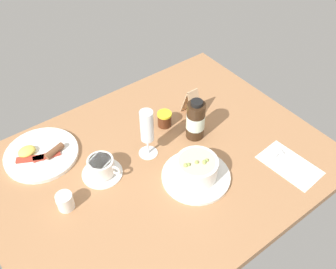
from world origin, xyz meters
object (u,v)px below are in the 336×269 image
object	(u,v)px
cutlery_setting	(289,164)
wine_glass	(147,129)
porridge_bowl	(196,170)
jam_jar	(164,119)
creamer_jug	(65,201)
breakfast_plate	(41,154)
sauce_bottle_brown	(196,120)
menu_card	(192,103)
coffee_cup	(102,167)

from	to	relation	value
cutlery_setting	wine_glass	xyz separation A→B (cm)	(-34.33, 32.18, 11.27)
porridge_bowl	wine_glass	world-z (taller)	wine_glass
jam_jar	porridge_bowl	bearing A→B (deg)	-104.48
creamer_jug	jam_jar	distance (cm)	46.26
cutlery_setting	breakfast_plate	world-z (taller)	breakfast_plate
creamer_jug	breakfast_plate	distance (cm)	24.19
sauce_bottle_brown	menu_card	distance (cm)	11.44
coffee_cup	creamer_jug	bearing A→B (deg)	-162.75
creamer_jug	sauce_bottle_brown	world-z (taller)	sauce_bottle_brown
creamer_jug	jam_jar	bearing A→B (deg)	13.94
coffee_cup	wine_glass	size ratio (longest dim) A/B	0.71
porridge_bowl	jam_jar	bearing A→B (deg)	75.52
cutlery_setting	coffee_cup	distance (cm)	61.43
wine_glass	jam_jar	bearing A→B (deg)	31.76
creamer_jug	menu_card	bearing A→B (deg)	9.83
porridge_bowl	creamer_jug	world-z (taller)	porridge_bowl
wine_glass	porridge_bowl	bearing A→B (deg)	-71.11
coffee_cup	menu_card	bearing A→B (deg)	7.00
cutlery_setting	jam_jar	size ratio (longest dim) A/B	3.65
coffee_cup	creamer_jug	size ratio (longest dim) A/B	2.19
jam_jar	sauce_bottle_brown	xyz separation A→B (cm)	(5.28, -10.87, 4.46)
sauce_bottle_brown	menu_card	world-z (taller)	sauce_bottle_brown
coffee_cup	porridge_bowl	bearing A→B (deg)	-39.99
jam_jar	coffee_cup	bearing A→B (deg)	-167.78
porridge_bowl	creamer_jug	size ratio (longest dim) A/B	3.66
creamer_jug	menu_card	xyz separation A→B (cm)	(56.36, 9.76, 2.82)
creamer_jug	jam_jar	size ratio (longest dim) A/B	1.07
creamer_jug	jam_jar	xyz separation A→B (cm)	(44.89, 11.15, 0.03)
wine_glass	menu_card	distance (cm)	25.81
wine_glass	menu_card	bearing A→B (deg)	15.09
breakfast_plate	wine_glass	bearing A→B (deg)	-35.01
breakfast_plate	sauce_bottle_brown	bearing A→B (deg)	-26.42
cutlery_setting	sauce_bottle_brown	size ratio (longest dim) A/B	1.31
creamer_jug	breakfast_plate	bearing A→B (deg)	84.19
creamer_jug	wine_glass	bearing A→B (deg)	5.73
porridge_bowl	sauce_bottle_brown	size ratio (longest dim) A/B	1.40
coffee_cup	wine_glass	bearing A→B (deg)	-4.97
breakfast_plate	menu_card	xyz separation A→B (cm)	(53.91, -14.23, 4.74)
wine_glass	menu_card	size ratio (longest dim) A/B	1.62
coffee_cup	menu_card	size ratio (longest dim) A/B	1.15
menu_card	creamer_jug	bearing A→B (deg)	-170.17
cutlery_setting	jam_jar	world-z (taller)	jam_jar
porridge_bowl	cutlery_setting	size ratio (longest dim) A/B	1.07
porridge_bowl	jam_jar	size ratio (longest dim) A/B	3.90
coffee_cup	sauce_bottle_brown	distance (cm)	35.59
jam_jar	creamer_jug	bearing A→B (deg)	-166.06
porridge_bowl	coffee_cup	world-z (taller)	porridge_bowl
coffee_cup	wine_glass	world-z (taller)	wine_glass
porridge_bowl	menu_card	xyz separation A→B (cm)	(18.13, 24.45, 1.97)
porridge_bowl	menu_card	size ratio (longest dim) A/B	1.93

